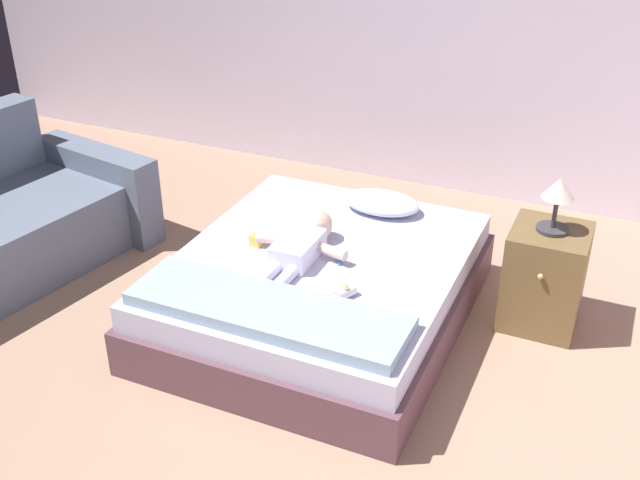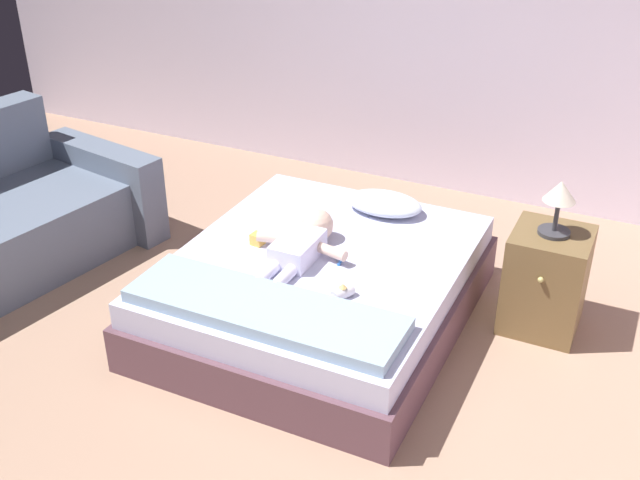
% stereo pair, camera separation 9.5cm
% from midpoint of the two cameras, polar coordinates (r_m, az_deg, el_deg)
% --- Properties ---
extents(ground_plane, '(8.00, 8.00, 0.00)m').
position_cam_midpoint_polar(ground_plane, '(3.54, -5.94, -14.79)').
color(ground_plane, '#A27E67').
extents(wall_behind_bed, '(8.00, 0.12, 2.64)m').
position_cam_midpoint_polar(wall_behind_bed, '(5.47, 9.53, 16.77)').
color(wall_behind_bed, silver).
rests_on(wall_behind_bed, ground_plane).
extents(bed, '(1.49, 1.76, 0.39)m').
position_cam_midpoint_polar(bed, '(4.17, -0.66, -3.60)').
color(bed, '#5A3C46').
rests_on(bed, ground_plane).
extents(pillow, '(0.46, 0.29, 0.11)m').
position_cam_midpoint_polar(pillow, '(4.53, 3.97, 2.78)').
color(pillow, silver).
rests_on(pillow, bed).
extents(baby, '(0.53, 0.67, 0.18)m').
position_cam_midpoint_polar(baby, '(4.07, -1.95, -0.19)').
color(baby, white).
rests_on(baby, bed).
extents(toothbrush, '(0.04, 0.14, 0.02)m').
position_cam_midpoint_polar(toothbrush, '(4.05, 0.98, -1.31)').
color(toothbrush, '#3080EF').
rests_on(toothbrush, bed).
extents(nightstand, '(0.40, 0.43, 0.56)m').
position_cam_midpoint_polar(nightstand, '(4.26, 15.66, -2.68)').
color(nightstand, brown).
rests_on(nightstand, ground_plane).
extents(lamp, '(0.16, 0.16, 0.29)m').
position_cam_midpoint_polar(lamp, '(4.03, 16.55, 3.18)').
color(lamp, '#333338').
rests_on(lamp, nightstand).
extents(blanket, '(1.34, 0.40, 0.06)m').
position_cam_midpoint_polar(blanket, '(3.60, -4.68, -5.20)').
color(blanket, '#8EAAC0').
rests_on(blanket, bed).
extents(toy_block, '(0.07, 0.07, 0.06)m').
position_cam_midpoint_polar(toy_block, '(4.18, -5.36, 0.01)').
color(toy_block, '#EFB449').
rests_on(toy_block, bed).
extents(baby_bottle, '(0.10, 0.13, 0.08)m').
position_cam_midpoint_polar(baby_bottle, '(3.71, 1.11, -3.87)').
color(baby_bottle, white).
rests_on(baby_bottle, bed).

